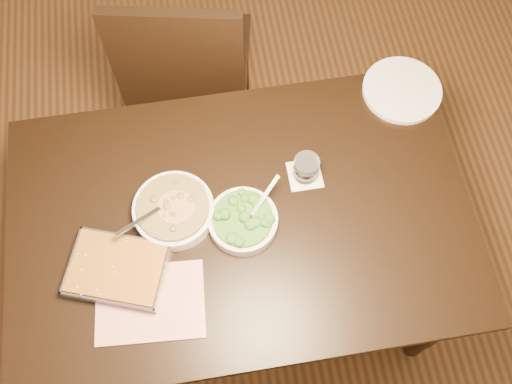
{
  "coord_description": "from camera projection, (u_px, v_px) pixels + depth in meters",
  "views": [
    {
      "loc": [
        -0.06,
        -0.65,
        2.35
      ],
      "look_at": [
        0.06,
        0.05,
        0.8
      ],
      "focal_mm": 40.0,
      "sensor_mm": 36.0,
      "label": 1
    }
  ],
  "objects": [
    {
      "name": "stew_bowl",
      "position": [
        174.0,
        210.0,
        1.69
      ],
      "size": [
        0.25,
        0.24,
        0.09
      ],
      "color": "white",
      "rests_on": "table"
    },
    {
      "name": "chair_far",
      "position": [
        187.0,
        67.0,
        2.19
      ],
      "size": [
        0.55,
        0.55,
        0.99
      ],
      "rotation": [
        0.0,
        0.0,
        2.94
      ],
      "color": "black",
      "rests_on": "ground"
    },
    {
      "name": "magazine_a",
      "position": [
        150.0,
        302.0,
        1.61
      ],
      "size": [
        0.32,
        0.25,
        0.01
      ],
      "primitive_type": "cube",
      "rotation": [
        0.0,
        0.0,
        -0.07
      ],
      "color": "#C23837",
      "rests_on": "table"
    },
    {
      "name": "table",
      "position": [
        241.0,
        227.0,
        1.81
      ],
      "size": [
        1.4,
        0.9,
        0.75
      ],
      "color": "black",
      "rests_on": "ground"
    },
    {
      "name": "wine_tumbler",
      "position": [
        306.0,
        168.0,
        1.74
      ],
      "size": [
        0.08,
        0.08,
        0.09
      ],
      "color": "black",
      "rests_on": "coaster"
    },
    {
      "name": "baking_dish",
      "position": [
        118.0,
        269.0,
        1.63
      ],
      "size": [
        0.33,
        0.28,
        0.05
      ],
      "rotation": [
        0.0,
        0.0,
        -0.34
      ],
      "color": "silver",
      "rests_on": "table"
    },
    {
      "name": "ground",
      "position": [
        245.0,
        283.0,
        2.4
      ],
      "size": [
        4.0,
        4.0,
        0.0
      ],
      "primitive_type": "plane",
      "color": "#3E2211",
      "rests_on": "ground"
    },
    {
      "name": "broccoli_bowl",
      "position": [
        243.0,
        221.0,
        1.68
      ],
      "size": [
        0.21,
        0.21,
        0.08
      ],
      "color": "white",
      "rests_on": "table"
    },
    {
      "name": "coaster",
      "position": [
        305.0,
        175.0,
        1.78
      ],
      "size": [
        0.1,
        0.1,
        0.0
      ],
      "primitive_type": "cube",
      "color": "white",
      "rests_on": "table"
    },
    {
      "name": "dinner_plate",
      "position": [
        402.0,
        90.0,
        1.9
      ],
      "size": [
        0.26,
        0.26,
        0.02
      ],
      "primitive_type": "cylinder",
      "color": "white",
      "rests_on": "table"
    }
  ]
}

